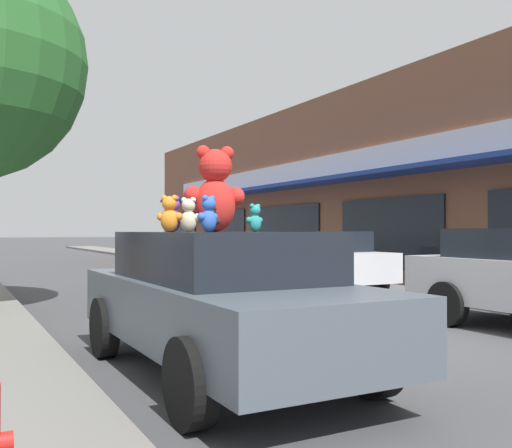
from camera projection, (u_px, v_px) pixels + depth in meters
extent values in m
plane|color=#424244|center=(373.00, 343.00, 7.48)|extent=(260.00, 260.00, 0.00)
cube|color=brown|center=(456.00, 190.00, 21.26)|extent=(11.37, 33.17, 6.01)
cube|color=navy|center=(317.00, 182.00, 18.31)|extent=(1.15, 27.86, 0.12)
cube|color=silver|center=(330.00, 166.00, 18.56)|extent=(0.08, 26.54, 0.70)
cube|color=black|center=(388.00, 233.00, 16.10)|extent=(0.06, 4.20, 2.00)
cube|color=black|center=(287.00, 233.00, 20.98)|extent=(0.06, 4.20, 2.00)
cube|color=black|center=(224.00, 232.00, 25.86)|extent=(0.06, 4.20, 2.00)
cube|color=black|center=(181.00, 232.00, 30.73)|extent=(0.06, 4.20, 2.00)
cube|color=#4C5660|center=(220.00, 310.00, 5.82)|extent=(1.77, 4.41, 0.63)
cube|color=black|center=(220.00, 256.00, 5.83)|extent=(1.55, 2.43, 0.48)
cylinder|color=black|center=(104.00, 327.00, 6.62)|extent=(0.20, 0.69, 0.69)
cylinder|color=black|center=(237.00, 317.00, 7.43)|extent=(0.20, 0.69, 0.69)
cylinder|color=black|center=(190.00, 383.00, 4.21)|extent=(0.20, 0.69, 0.69)
cylinder|color=black|center=(373.00, 358.00, 5.02)|extent=(0.20, 0.69, 0.69)
ellipsoid|color=red|center=(215.00, 205.00, 6.22)|extent=(0.52, 0.46, 0.58)
sphere|color=red|center=(215.00, 166.00, 6.23)|extent=(0.44, 0.44, 0.37)
sphere|color=red|center=(227.00, 153.00, 6.26)|extent=(0.18, 0.18, 0.16)
sphere|color=red|center=(203.00, 152.00, 6.19)|extent=(0.18, 0.18, 0.16)
sphere|color=#FF4741|center=(212.00, 169.00, 6.38)|extent=(0.17, 0.17, 0.14)
sphere|color=red|center=(235.00, 196.00, 6.32)|extent=(0.25, 0.25, 0.21)
sphere|color=red|center=(193.00, 196.00, 6.19)|extent=(0.25, 0.25, 0.21)
ellipsoid|color=beige|center=(188.00, 221.00, 5.86)|extent=(0.22, 0.22, 0.22)
sphere|color=beige|center=(188.00, 205.00, 5.87)|extent=(0.20, 0.20, 0.14)
sphere|color=beige|center=(193.00, 200.00, 5.85)|extent=(0.08, 0.08, 0.06)
sphere|color=beige|center=(184.00, 200.00, 5.88)|extent=(0.08, 0.08, 0.06)
sphere|color=white|center=(191.00, 206.00, 5.92)|extent=(0.08, 0.08, 0.05)
sphere|color=beige|center=(197.00, 217.00, 5.85)|extent=(0.11, 0.11, 0.08)
sphere|color=beige|center=(181.00, 218.00, 5.90)|extent=(0.11, 0.11, 0.08)
ellipsoid|color=orange|center=(169.00, 221.00, 5.51)|extent=(0.22, 0.22, 0.22)
sphere|color=orange|center=(169.00, 204.00, 5.51)|extent=(0.20, 0.20, 0.14)
sphere|color=orange|center=(174.00, 198.00, 5.50)|extent=(0.08, 0.08, 0.06)
sphere|color=orange|center=(164.00, 198.00, 5.52)|extent=(0.08, 0.08, 0.06)
sphere|color=#FFBA41|center=(171.00, 205.00, 5.57)|extent=(0.07, 0.07, 0.05)
sphere|color=orange|center=(178.00, 217.00, 5.51)|extent=(0.11, 0.11, 0.08)
sphere|color=orange|center=(161.00, 217.00, 5.54)|extent=(0.11, 0.11, 0.08)
ellipsoid|color=blue|center=(209.00, 221.00, 5.03)|extent=(0.20, 0.18, 0.20)
sphere|color=blue|center=(209.00, 204.00, 5.04)|extent=(0.17, 0.17, 0.13)
sphere|color=blue|center=(212.00, 199.00, 5.07)|extent=(0.07, 0.07, 0.05)
sphere|color=blue|center=(205.00, 198.00, 5.00)|extent=(0.07, 0.07, 0.05)
sphere|color=#548DFF|center=(204.00, 205.00, 5.07)|extent=(0.06, 0.06, 0.05)
sphere|color=blue|center=(214.00, 217.00, 5.11)|extent=(0.10, 0.10, 0.07)
sphere|color=blue|center=(201.00, 217.00, 4.98)|extent=(0.10, 0.10, 0.07)
ellipsoid|color=black|center=(212.00, 224.00, 5.60)|extent=(0.15, 0.15, 0.15)
sphere|color=black|center=(212.00, 213.00, 5.61)|extent=(0.13, 0.13, 0.10)
sphere|color=black|center=(215.00, 209.00, 5.59)|extent=(0.06, 0.06, 0.04)
sphere|color=black|center=(209.00, 209.00, 5.62)|extent=(0.06, 0.06, 0.04)
sphere|color=#3A3A3D|center=(214.00, 213.00, 5.64)|extent=(0.05, 0.05, 0.04)
sphere|color=black|center=(217.00, 221.00, 5.58)|extent=(0.08, 0.08, 0.06)
sphere|color=black|center=(207.00, 222.00, 5.64)|extent=(0.08, 0.08, 0.06)
ellipsoid|color=purple|center=(173.00, 221.00, 5.97)|extent=(0.21, 0.23, 0.24)
sphere|color=purple|center=(173.00, 204.00, 5.97)|extent=(0.19, 0.19, 0.15)
sphere|color=purple|center=(176.00, 198.00, 5.94)|extent=(0.08, 0.08, 0.06)
sphere|color=purple|center=(169.00, 199.00, 6.01)|extent=(0.08, 0.08, 0.06)
sphere|color=#BA67ED|center=(177.00, 205.00, 6.02)|extent=(0.07, 0.07, 0.06)
sphere|color=purple|center=(180.00, 217.00, 5.92)|extent=(0.11, 0.11, 0.09)
sphere|color=purple|center=(168.00, 217.00, 6.04)|extent=(0.11, 0.11, 0.09)
ellipsoid|color=teal|center=(255.00, 223.00, 5.86)|extent=(0.16, 0.15, 0.18)
sphere|color=teal|center=(255.00, 210.00, 5.86)|extent=(0.14, 0.14, 0.11)
sphere|color=teal|center=(258.00, 206.00, 5.89)|extent=(0.06, 0.06, 0.05)
sphere|color=teal|center=(252.00, 206.00, 5.84)|extent=(0.06, 0.06, 0.05)
sphere|color=#47CDC6|center=(252.00, 211.00, 5.90)|extent=(0.05, 0.05, 0.04)
sphere|color=teal|center=(259.00, 220.00, 5.92)|extent=(0.08, 0.08, 0.07)
sphere|color=teal|center=(249.00, 220.00, 5.82)|extent=(0.08, 0.08, 0.07)
cylinder|color=black|center=(447.00, 304.00, 8.77)|extent=(0.20, 0.69, 0.69)
cube|color=silver|center=(310.00, 264.00, 13.69)|extent=(1.85, 4.36, 0.65)
cube|color=black|center=(310.00, 241.00, 13.70)|extent=(1.63, 2.73, 0.47)
cylinder|color=black|center=(251.00, 275.00, 14.45)|extent=(0.20, 0.69, 0.69)
cylinder|color=black|center=(311.00, 273.00, 15.31)|extent=(0.20, 0.69, 0.69)
cylinder|color=black|center=(310.00, 284.00, 12.07)|extent=(0.20, 0.69, 0.69)
cylinder|color=black|center=(377.00, 280.00, 12.93)|extent=(0.20, 0.69, 0.69)
cylinder|color=red|center=(2.00, 442.00, 2.69)|extent=(0.10, 0.09, 0.09)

